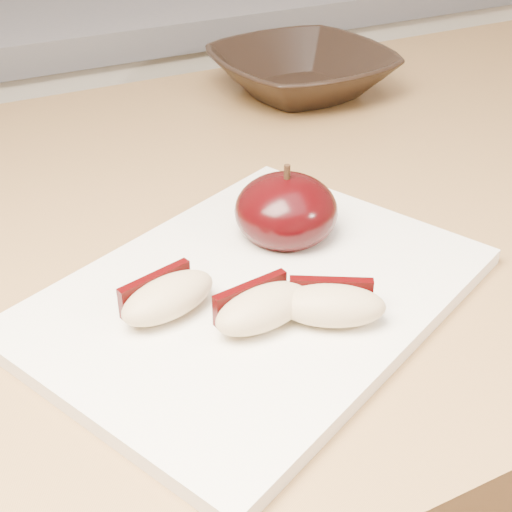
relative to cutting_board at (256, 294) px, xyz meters
name	(u,v)px	position (x,y,z in m)	size (l,w,h in m)	color
back_cabinet	(35,252)	(-0.04, 0.83, -0.44)	(2.40, 0.62, 0.94)	silver
cutting_board	(256,294)	(0.00, 0.00, 0.00)	(0.30, 0.22, 0.01)	white
apple_half	(286,211)	(0.05, 0.05, 0.03)	(0.10, 0.10, 0.06)	black
apple_wedge_a	(167,296)	(-0.06, 0.00, 0.02)	(0.07, 0.05, 0.02)	tan
apple_wedge_b	(262,307)	(-0.01, -0.04, 0.02)	(0.07, 0.04, 0.02)	tan
apple_wedge_c	(331,304)	(0.03, -0.05, 0.02)	(0.07, 0.06, 0.02)	tan
bowl	(301,72)	(0.23, 0.33, 0.02)	(0.19, 0.19, 0.05)	black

